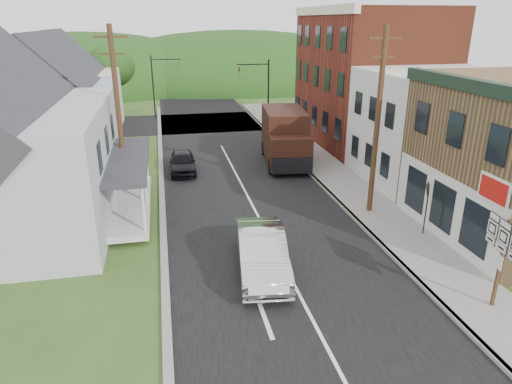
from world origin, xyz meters
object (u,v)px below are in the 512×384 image
delivery_van (285,137)px  warning_sign (427,200)px  dark_sedan (183,162)px  route_sign_cluster (502,251)px  silver_sedan (262,253)px

delivery_van → warning_sign: delivery_van is taller
dark_sedan → warning_sign: size_ratio=1.57×
delivery_van → route_sign_cluster: (2.46, -17.61, 0.37)m
silver_sedan → dark_sedan: (-2.30, 13.07, -0.17)m
silver_sedan → dark_sedan: silver_sedan is taller
silver_sedan → route_sign_cluster: 8.17m
delivery_van → warning_sign: (3.15, -12.14, -0.05)m
route_sign_cluster → warning_sign: route_sign_cluster is taller
delivery_van → route_sign_cluster: size_ratio=2.12×
dark_sedan → delivery_van: (6.88, 0.62, 1.14)m
silver_sedan → route_sign_cluster: bearing=-22.5°
silver_sedan → route_sign_cluster: (7.04, -3.92, 1.34)m
dark_sedan → warning_sign: (10.04, -11.53, 1.09)m
warning_sign → silver_sedan: bearing=-149.0°
silver_sedan → route_sign_cluster: size_ratio=1.62×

